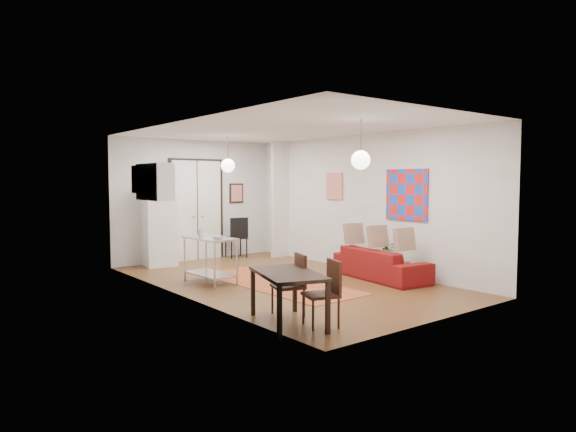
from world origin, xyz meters
TOP-DOWN VIEW (x-y plane):
  - floor at (0.00, 0.00)m, footprint 7.00×7.00m
  - ceiling at (0.00, 0.00)m, footprint 4.20×7.00m
  - wall_back at (0.00, 3.50)m, footprint 4.20×0.02m
  - wall_front at (0.00, -3.50)m, footprint 4.20×0.02m
  - wall_left at (-2.10, 0.00)m, footprint 0.02×7.00m
  - wall_right at (2.10, 0.00)m, footprint 0.02×7.00m
  - double_doors at (0.00, 3.46)m, footprint 1.44×0.06m
  - stub_partition at (1.85, 2.55)m, footprint 0.50×0.10m
  - wall_cabinet at (-1.92, 1.50)m, footprint 0.35×1.00m
  - painting_popart at (2.08, -1.25)m, footprint 0.05×1.00m
  - painting_abstract at (2.08, 0.80)m, footprint 0.05×0.50m
  - poster_back at (1.15, 3.47)m, footprint 0.40×0.03m
  - print_left at (-2.07, 2.00)m, footprint 0.03×0.44m
  - pendant_back at (0.00, 2.00)m, footprint 0.30×0.30m
  - pendant_front at (0.00, -2.00)m, footprint 0.30×0.30m
  - kilim_rug at (-0.23, -0.05)m, footprint 1.48×3.69m
  - sofa at (1.63, -1.00)m, footprint 2.17×1.10m
  - coffee_table at (1.67, -1.10)m, footprint 0.90×0.64m
  - potted_plant at (1.75, -1.10)m, footprint 0.37×0.34m
  - kitchen_counter at (-1.18, 0.73)m, footprint 0.63×1.16m
  - bowl at (-1.18, 0.43)m, footprint 0.21×0.21m
  - soap_bottle at (-1.23, 0.98)m, footprint 0.09×0.09m
  - fridge at (-1.11, 3.15)m, footprint 0.75×0.75m
  - dining_table at (-1.75, -2.37)m, footprint 1.10×1.44m
  - dining_chair_near at (-1.47, -1.93)m, footprint 0.53×0.64m
  - dining_chair_far at (-1.47, -2.63)m, footprint 0.53×0.64m
  - black_side_chair at (0.92, 3.25)m, footprint 0.54×0.54m

SIDE VIEW (x-z plane):
  - floor at x=0.00m, z-range 0.00..0.00m
  - kilim_rug at x=-0.23m, z-range 0.00..0.01m
  - sofa at x=1.63m, z-range 0.00..0.61m
  - coffee_table at x=1.67m, z-range 0.13..0.49m
  - dining_chair_near at x=-1.47m, z-range 0.07..0.94m
  - dining_chair_far at x=-1.47m, z-range 0.07..0.94m
  - potted_plant at x=1.75m, z-range 0.36..0.71m
  - kitchen_counter at x=-1.18m, z-range 0.12..0.98m
  - black_side_chair at x=0.92m, z-range 0.09..1.10m
  - dining_table at x=-1.75m, z-range 0.28..0.98m
  - bowl at x=-1.18m, z-range 0.86..0.91m
  - fridge at x=-1.11m, z-range 0.00..1.89m
  - soap_bottle at x=-1.23m, z-range 0.86..1.04m
  - double_doors at x=0.00m, z-range -0.05..2.45m
  - wall_back at x=0.00m, z-range 0.00..2.90m
  - wall_front at x=0.00m, z-range 0.00..2.90m
  - wall_left at x=-2.10m, z-range 0.00..2.90m
  - wall_right at x=2.10m, z-range 0.00..2.90m
  - stub_partition at x=1.85m, z-range 0.00..2.90m
  - poster_back at x=1.15m, z-range 1.35..1.85m
  - painting_popart at x=2.08m, z-range 1.15..2.15m
  - painting_abstract at x=2.08m, z-range 1.50..2.10m
  - wall_cabinet at x=-1.92m, z-range 1.55..2.25m
  - print_left at x=-2.07m, z-range 1.68..2.22m
  - pendant_back at x=0.00m, z-range 1.85..2.65m
  - pendant_front at x=0.00m, z-range 1.85..2.65m
  - ceiling at x=0.00m, z-range 2.89..2.91m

